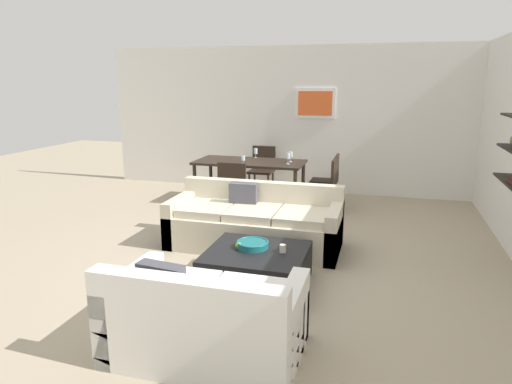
{
  "coord_description": "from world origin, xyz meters",
  "views": [
    {
      "loc": [
        1.46,
        -4.99,
        2.07
      ],
      "look_at": [
        -0.01,
        0.2,
        0.75
      ],
      "focal_mm": 32.04,
      "sensor_mm": 36.0,
      "label": 1
    }
  ],
  "objects_px": {
    "loveseat_white": "(205,320)",
    "dining_chair_right_far": "(329,177)",
    "sofa_beige": "(255,224)",
    "decorative_bowl": "(253,244)",
    "dining_chair_foot": "(234,186)",
    "dining_table": "(250,165)",
    "dining_chair_head": "(262,167)",
    "wine_glass_right_far": "(291,155)",
    "wine_glass_foot": "(243,159)",
    "dining_chair_right_near": "(326,182)",
    "wine_glass_head": "(256,151)",
    "wine_glass_right_near": "(288,156)",
    "coffee_table": "(256,268)",
    "apple_on_coffee_table": "(239,246)",
    "candle_jar": "(283,248)"
  },
  "relations": [
    {
      "from": "loveseat_white",
      "to": "dining_chair_right_far",
      "type": "relative_size",
      "value": 1.64
    },
    {
      "from": "sofa_beige",
      "to": "decorative_bowl",
      "type": "distance_m",
      "value": 1.08
    },
    {
      "from": "sofa_beige",
      "to": "dining_chair_foot",
      "type": "distance_m",
      "value": 1.32
    },
    {
      "from": "dining_table",
      "to": "dining_chair_head",
      "type": "distance_m",
      "value": 0.85
    },
    {
      "from": "loveseat_white",
      "to": "dining_chair_head",
      "type": "height_order",
      "value": "dining_chair_head"
    },
    {
      "from": "sofa_beige",
      "to": "dining_chair_right_far",
      "type": "distance_m",
      "value": 2.26
    },
    {
      "from": "dining_chair_head",
      "to": "wine_glass_right_far",
      "type": "xyz_separation_m",
      "value": [
        0.68,
        -0.73,
        0.37
      ]
    },
    {
      "from": "wine_glass_foot",
      "to": "dining_chair_right_near",
      "type": "bearing_deg",
      "value": 7.54
    },
    {
      "from": "decorative_bowl",
      "to": "wine_glass_head",
      "type": "distance_m",
      "value": 3.52
    },
    {
      "from": "sofa_beige",
      "to": "dining_chair_right_near",
      "type": "relative_size",
      "value": 2.44
    },
    {
      "from": "sofa_beige",
      "to": "wine_glass_right_far",
      "type": "height_order",
      "value": "wine_glass_right_far"
    },
    {
      "from": "dining_chair_right_far",
      "to": "wine_glass_right_near",
      "type": "bearing_deg",
      "value": -155.13
    },
    {
      "from": "dining_table",
      "to": "wine_glass_right_far",
      "type": "relative_size",
      "value": 10.62
    },
    {
      "from": "dining_table",
      "to": "coffee_table",
      "type": "bearing_deg",
      "value": -72.22
    },
    {
      "from": "dining_chair_right_near",
      "to": "apple_on_coffee_table",
      "type": "bearing_deg",
      "value": -100.37
    },
    {
      "from": "candle_jar",
      "to": "wine_glass_right_near",
      "type": "relative_size",
      "value": 0.45
    },
    {
      "from": "apple_on_coffee_table",
      "to": "dining_chair_head",
      "type": "relative_size",
      "value": 0.08
    },
    {
      "from": "coffee_table",
      "to": "loveseat_white",
      "type": "bearing_deg",
      "value": -92.0
    },
    {
      "from": "apple_on_coffee_table",
      "to": "dining_chair_right_near",
      "type": "relative_size",
      "value": 0.08
    },
    {
      "from": "dining_table",
      "to": "sofa_beige",
      "type": "bearing_deg",
      "value": -71.62
    },
    {
      "from": "decorative_bowl",
      "to": "wine_glass_head",
      "type": "height_order",
      "value": "wine_glass_head"
    },
    {
      "from": "loveseat_white",
      "to": "candle_jar",
      "type": "distance_m",
      "value": 1.37
    },
    {
      "from": "dining_chair_foot",
      "to": "decorative_bowl",
      "type": "bearing_deg",
      "value": -66.9
    },
    {
      "from": "dining_chair_right_near",
      "to": "dining_chair_head",
      "type": "distance_m",
      "value": 1.67
    },
    {
      "from": "coffee_table",
      "to": "dining_chair_right_near",
      "type": "bearing_deg",
      "value": 83.31
    },
    {
      "from": "sofa_beige",
      "to": "candle_jar",
      "type": "relative_size",
      "value": 26.34
    },
    {
      "from": "dining_chair_right_far",
      "to": "dining_table",
      "type": "bearing_deg",
      "value": -171.73
    },
    {
      "from": "wine_glass_head",
      "to": "loveseat_white",
      "type": "bearing_deg",
      "value": -78.77
    },
    {
      "from": "dining_chair_head",
      "to": "decorative_bowl",
      "type": "bearing_deg",
      "value": -76.46
    },
    {
      "from": "dining_chair_right_near",
      "to": "dining_chair_head",
      "type": "bearing_deg",
      "value": 142.19
    },
    {
      "from": "dining_chair_head",
      "to": "wine_glass_right_far",
      "type": "bearing_deg",
      "value": -46.98
    },
    {
      "from": "loveseat_white",
      "to": "wine_glass_head",
      "type": "distance_m",
      "value": 4.86
    },
    {
      "from": "dining_chair_foot",
      "to": "dining_table",
      "type": "bearing_deg",
      "value": 90.0
    },
    {
      "from": "sofa_beige",
      "to": "coffee_table",
      "type": "relative_size",
      "value": 2.13
    },
    {
      "from": "dining_chair_right_far",
      "to": "wine_glass_head",
      "type": "height_order",
      "value": "wine_glass_head"
    },
    {
      "from": "coffee_table",
      "to": "apple_on_coffee_table",
      "type": "xyz_separation_m",
      "value": [
        -0.19,
        -0.01,
        0.23
      ]
    },
    {
      "from": "sofa_beige",
      "to": "dining_chair_foot",
      "type": "relative_size",
      "value": 2.44
    },
    {
      "from": "dining_table",
      "to": "wine_glass_right_near",
      "type": "xyz_separation_m",
      "value": [
        0.68,
        -0.11,
        0.2
      ]
    },
    {
      "from": "dining_chair_head",
      "to": "coffee_table",
      "type": "bearing_deg",
      "value": -75.85
    },
    {
      "from": "candle_jar",
      "to": "apple_on_coffee_table",
      "type": "bearing_deg",
      "value": -175.47
    },
    {
      "from": "coffee_table",
      "to": "candle_jar",
      "type": "relative_size",
      "value": 12.36
    },
    {
      "from": "wine_glass_foot",
      "to": "wine_glass_right_near",
      "type": "bearing_deg",
      "value": 21.05
    },
    {
      "from": "wine_glass_right_near",
      "to": "sofa_beige",
      "type": "bearing_deg",
      "value": -90.88
    },
    {
      "from": "loveseat_white",
      "to": "wine_glass_head",
      "type": "height_order",
      "value": "wine_glass_head"
    },
    {
      "from": "wine_glass_head",
      "to": "wine_glass_foot",
      "type": "xyz_separation_m",
      "value": [
        0.0,
        -0.73,
        -0.01
      ]
    },
    {
      "from": "wine_glass_right_far",
      "to": "wine_glass_head",
      "type": "xyz_separation_m",
      "value": [
        -0.68,
        0.26,
        -0.01
      ]
    },
    {
      "from": "wine_glass_head",
      "to": "dining_chair_head",
      "type": "bearing_deg",
      "value": 90.0
    },
    {
      "from": "dining_chair_right_near",
      "to": "dining_chair_right_far",
      "type": "xyz_separation_m",
      "value": [
        0.0,
        0.38,
        0.0
      ]
    },
    {
      "from": "wine_glass_head",
      "to": "dining_chair_right_near",
      "type": "bearing_deg",
      "value": -22.93
    },
    {
      "from": "decorative_bowl",
      "to": "dining_chair_head",
      "type": "height_order",
      "value": "dining_chair_head"
    }
  ]
}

